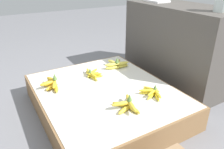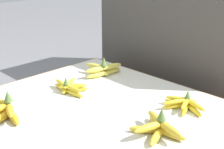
{
  "view_description": "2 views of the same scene",
  "coord_description": "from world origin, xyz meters",
  "px_view_note": "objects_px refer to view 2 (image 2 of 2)",
  "views": [
    {
      "loc": [
        1.33,
        -0.71,
        1.04
      ],
      "look_at": [
        -0.12,
        0.14,
        0.24
      ],
      "focal_mm": 35.0,
      "sensor_mm": 36.0,
      "label": 1
    },
    {
      "loc": [
        0.93,
        -0.85,
        0.83
      ],
      "look_at": [
        -0.08,
        0.14,
        0.3
      ],
      "focal_mm": 50.0,
      "sensor_mm": 36.0,
      "label": 2
    }
  ],
  "objects_px": {
    "banana_bunch_middle_midleft": "(158,127)",
    "banana_bunch_back_midleft": "(184,104)",
    "banana_bunch_front_left": "(3,110)",
    "banana_bunch_middle_left": "(69,87)",
    "banana_bunch_back_left": "(102,69)"
  },
  "relations": [
    {
      "from": "banana_bunch_back_left",
      "to": "banana_bunch_back_midleft",
      "type": "relative_size",
      "value": 1.09
    },
    {
      "from": "banana_bunch_middle_midleft",
      "to": "banana_bunch_front_left",
      "type": "bearing_deg",
      "value": -147.15
    },
    {
      "from": "banana_bunch_front_left",
      "to": "banana_bunch_middle_midleft",
      "type": "xyz_separation_m",
      "value": [
        0.55,
        0.35,
        -0.0
      ]
    },
    {
      "from": "banana_bunch_middle_left",
      "to": "banana_bunch_back_midleft",
      "type": "xyz_separation_m",
      "value": [
        0.51,
        0.25,
        -0.0
      ]
    },
    {
      "from": "banana_bunch_front_left",
      "to": "banana_bunch_back_midleft",
      "type": "xyz_separation_m",
      "value": [
        0.5,
        0.61,
        -0.01
      ]
    },
    {
      "from": "banana_bunch_front_left",
      "to": "banana_bunch_back_midleft",
      "type": "distance_m",
      "value": 0.79
    },
    {
      "from": "banana_bunch_middle_left",
      "to": "banana_bunch_front_left",
      "type": "bearing_deg",
      "value": -87.29
    },
    {
      "from": "banana_bunch_middle_midleft",
      "to": "banana_bunch_back_left",
      "type": "bearing_deg",
      "value": 154.79
    },
    {
      "from": "banana_bunch_back_left",
      "to": "banana_bunch_front_left",
      "type": "bearing_deg",
      "value": -83.21
    },
    {
      "from": "banana_bunch_front_left",
      "to": "banana_bunch_back_left",
      "type": "height_order",
      "value": "same"
    },
    {
      "from": "banana_bunch_back_midleft",
      "to": "banana_bunch_middle_left",
      "type": "bearing_deg",
      "value": -154.13
    },
    {
      "from": "banana_bunch_front_left",
      "to": "banana_bunch_back_midleft",
      "type": "relative_size",
      "value": 1.16
    },
    {
      "from": "banana_bunch_front_left",
      "to": "banana_bunch_back_midleft",
      "type": "height_order",
      "value": "banana_bunch_front_left"
    },
    {
      "from": "banana_bunch_middle_midleft",
      "to": "banana_bunch_back_midleft",
      "type": "bearing_deg",
      "value": 101.0
    },
    {
      "from": "banana_bunch_back_midleft",
      "to": "banana_bunch_middle_midleft",
      "type": "bearing_deg",
      "value": -79.0
    }
  ]
}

